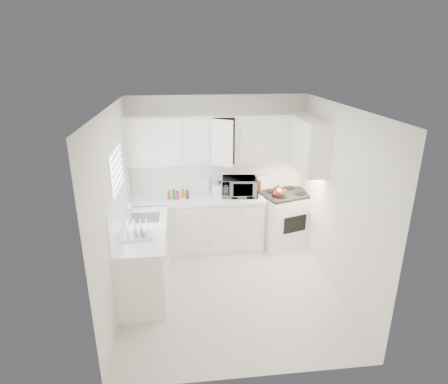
{
  "coord_description": "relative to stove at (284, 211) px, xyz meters",
  "views": [
    {
      "loc": [
        -0.61,
        -4.59,
        3.21
      ],
      "look_at": [
        0.0,
        0.7,
        1.25
      ],
      "focal_mm": 30.07,
      "sensor_mm": 36.0,
      "label": 1
    }
  ],
  "objects": [
    {
      "name": "spice_left_3",
      "position": [
        -1.76,
        0.04,
        0.39
      ],
      "size": [
        0.06,
        0.06,
        0.13
      ],
      "primitive_type": "cylinder",
      "color": "gold",
      "rests_on": "countertop_back"
    },
    {
      "name": "rice_cooker",
      "position": [
        -1.13,
        0.05,
        0.46
      ],
      "size": [
        0.32,
        0.32,
        0.26
      ],
      "primitive_type": null,
      "rotation": [
        0.0,
        0.0,
        0.29
      ],
      "color": "white",
      "rests_on": "countertop_back"
    },
    {
      "name": "wall_front",
      "position": [
        -1.13,
        -2.89,
        0.68
      ],
      "size": [
        3.0,
        0.0,
        3.0
      ],
      "primitive_type": "plane",
      "rotation": [
        -1.57,
        0.0,
        0.0
      ],
      "color": "silver",
      "rests_on": "ground"
    },
    {
      "name": "countertop_left",
      "position": [
        -2.32,
        -1.09,
        0.3
      ],
      "size": [
        0.64,
        1.62,
        0.05
      ],
      "primitive_type": "cube",
      "color": "white",
      "rests_on": "lower_cabinets_left"
    },
    {
      "name": "ceiling",
      "position": [
        -1.13,
        -1.29,
        1.98
      ],
      "size": [
        3.2,
        3.2,
        0.0
      ],
      "primitive_type": "plane",
      "rotation": [
        3.14,
        0.0,
        0.0
      ],
      "color": "white",
      "rests_on": "ground"
    },
    {
      "name": "spice_left_2",
      "position": [
        -1.83,
        0.13,
        0.39
      ],
      "size": [
        0.06,
        0.06,
        0.13
      ],
      "primitive_type": "cylinder",
      "color": "#B6184A",
      "rests_on": "countertop_back"
    },
    {
      "name": "backsplash_left",
      "position": [
        -2.62,
        -1.09,
        0.6
      ],
      "size": [
        0.02,
        1.6,
        0.55
      ],
      "primitive_type": "cube",
      "color": "white",
      "rests_on": "wall_left"
    },
    {
      "name": "utensil_crock",
      "position": [
        -0.56,
        -0.14,
        0.5
      ],
      "size": [
        0.13,
        0.13,
        0.34
      ],
      "primitive_type": null,
      "rotation": [
        0.0,
        0.0,
        0.15
      ],
      "color": "black",
      "rests_on": "countertop_back"
    },
    {
      "name": "lower_cabinets_left",
      "position": [
        -2.33,
        -1.09,
        -0.17
      ],
      "size": [
        0.6,
        1.6,
        0.9
      ],
      "primitive_type": null,
      "color": "silver",
      "rests_on": "floor"
    },
    {
      "name": "window_blinds",
      "position": [
        -2.61,
        -0.94,
        0.93
      ],
      "size": [
        0.06,
        0.96,
        1.06
      ],
      "primitive_type": null,
      "color": "white",
      "rests_on": "wall_left"
    },
    {
      "name": "backsplash_back",
      "position": [
        -1.13,
        0.3,
        0.6
      ],
      "size": [
        2.98,
        0.02,
        0.55
      ],
      "primitive_type": "cube",
      "color": "white",
      "rests_on": "wall_back"
    },
    {
      "name": "sink",
      "position": [
        -2.32,
        -0.74,
        0.45
      ],
      "size": [
        0.42,
        0.38,
        0.3
      ],
      "primitive_type": null,
      "color": "gray",
      "rests_on": "countertop_left"
    },
    {
      "name": "frying_pan",
      "position": [
        0.18,
        0.16,
        0.34
      ],
      "size": [
        0.31,
        0.48,
        0.04
      ],
      "primitive_type": null,
      "rotation": [
        0.0,
        0.0,
        0.1
      ],
      "color": "black",
      "rests_on": "stove"
    },
    {
      "name": "lower_cabinets_back",
      "position": [
        -1.52,
        0.01,
        -0.17
      ],
      "size": [
        2.22,
        0.6,
        0.9
      ],
      "primitive_type": null,
      "color": "silver",
      "rests_on": "floor"
    },
    {
      "name": "paper_towel",
      "position": [
        -1.34,
        0.23,
        0.46
      ],
      "size": [
        0.12,
        0.12,
        0.27
      ],
      "primitive_type": "cylinder",
      "color": "white",
      "rests_on": "countertop_back"
    },
    {
      "name": "stove",
      "position": [
        0.0,
        0.0,
        0.0
      ],
      "size": [
        0.98,
        0.88,
        1.25
      ],
      "primitive_type": null,
      "rotation": [
        0.0,
        0.0,
        0.31
      ],
      "color": "white",
      "rests_on": "floor"
    },
    {
      "name": "sauce_right_0",
      "position": [
        -0.55,
        0.17,
        0.42
      ],
      "size": [
        0.06,
        0.06,
        0.19
      ],
      "primitive_type": "cylinder",
      "color": "#B6184A",
      "rests_on": "countertop_back"
    },
    {
      "name": "tea_kettle",
      "position": [
        -0.18,
        -0.16,
        0.43
      ],
      "size": [
        0.29,
        0.26,
        0.24
      ],
      "primitive_type": null,
      "rotation": [
        0.0,
        0.0,
        -0.17
      ],
      "color": "#963729",
      "rests_on": "stove"
    },
    {
      "name": "wall_left",
      "position": [
        -2.63,
        -1.29,
        0.68
      ],
      "size": [
        0.0,
        3.2,
        3.2
      ],
      "primitive_type": "plane",
      "rotation": [
        1.57,
        0.0,
        1.57
      ],
      "color": "silver",
      "rests_on": "ground"
    },
    {
      "name": "spice_left_1",
      "position": [
        -1.91,
        0.04,
        0.39
      ],
      "size": [
        0.06,
        0.06,
        0.13
      ],
      "primitive_type": "cylinder",
      "color": "#257029",
      "rests_on": "countertop_back"
    },
    {
      "name": "spice_left_4",
      "position": [
        -1.68,
        0.13,
        0.39
      ],
      "size": [
        0.06,
        0.06,
        0.13
      ],
      "primitive_type": "cylinder",
      "color": "#562918",
      "rests_on": "countertop_back"
    },
    {
      "name": "dish_rack",
      "position": [
        -2.38,
        -1.35,
        0.44
      ],
      "size": [
        0.44,
        0.34,
        0.22
      ],
      "primitive_type": null,
      "rotation": [
        0.0,
        0.0,
        0.1
      ],
      "color": "white",
      "rests_on": "countertop_left"
    },
    {
      "name": "countertop_back",
      "position": [
        -1.52,
        -0.0,
        0.3
      ],
      "size": [
        2.24,
        0.64,
        0.05
      ],
      "primitive_type": "cube",
      "color": "white",
      "rests_on": "lower_cabinets_back"
    },
    {
      "name": "microwave",
      "position": [
        -0.81,
        0.02,
        0.52
      ],
      "size": [
        0.6,
        0.37,
        0.38
      ],
      "primitive_type": "imported",
      "rotation": [
        0.0,
        0.0,
        -0.11
      ],
      "color": "gray",
      "rests_on": "countertop_back"
    },
    {
      "name": "spice_left_0",
      "position": [
        -1.98,
        0.13,
        0.39
      ],
      "size": [
        0.06,
        0.06,
        0.13
      ],
      "primitive_type": "cylinder",
      "color": "brown",
      "rests_on": "countertop_back"
    },
    {
      "name": "upper_cabinets_right",
      "position": [
        0.2,
        -0.47,
        0.88
      ],
      "size": [
        0.33,
        0.9,
        0.8
      ],
      "primitive_type": null,
      "color": "silver",
      "rests_on": "wall_right"
    },
    {
      "name": "sauce_right_2",
      "position": [
        -0.44,
        0.17,
        0.42
      ],
      "size": [
        0.06,
        0.06,
        0.19
      ],
      "primitive_type": "cylinder",
      "color": "#562918",
      "rests_on": "countertop_back"
    },
    {
      "name": "wall_right",
      "position": [
        0.37,
        -1.29,
        0.68
      ],
      "size": [
        0.0,
        3.2,
        3.2
      ],
      "primitive_type": "plane",
      "rotation": [
        1.57,
        0.0,
        -1.57
      ],
      "color": "silver",
      "rests_on": "ground"
    },
    {
      "name": "upper_cabinets_back",
      "position": [
        -1.13,
        0.14,
        0.88
      ],
      "size": [
        3.0,
        0.33,
        0.8
      ],
      "primitive_type": null,
      "color": "silver",
      "rests_on": "wall_back"
    },
    {
      "name": "sauce_right_1",
      "position": [
        -0.5,
        0.11,
        0.42
      ],
      "size": [
        0.06,
        0.06,
        0.19
      ],
      "primitive_type": "cylinder",
      "color": "gold",
      "rests_on": "countertop_back"
    },
    {
      "name": "wall_back",
      "position": [
        -1.13,
        0.31,
        0.68
      ],
      "size": [
        3.0,
        0.0,
        3.0
      ],
      "primitive_type": "plane",
      "rotation": [
        1.57,
        0.0,
        0.0
      ],
      "color": "silver",
      "rests_on": "ground"
    },
    {
      "name": "floor",
      "position": [
        -1.13,
        -1.29,
        -0.62
      ],
      "size": [
        3.2,
        3.2,
        0.0
      ],
      "primitive_type": "plane",
      "color": "beige",
      "rests_on": "ground"
    }
  ]
}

